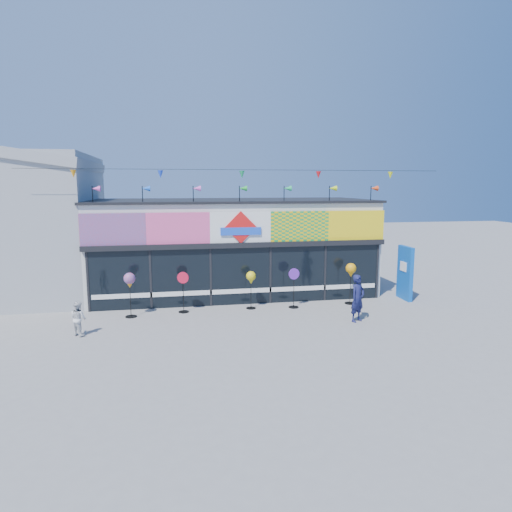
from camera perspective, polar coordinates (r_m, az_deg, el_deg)
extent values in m
plane|color=gray|center=(15.18, 0.10, -9.30)|extent=(80.00, 80.00, 0.00)
cube|color=silver|center=(20.53, -3.02, 1.20)|extent=(12.00, 5.00, 4.00)
cube|color=black|center=(18.17, -1.92, -2.51)|extent=(11.60, 0.12, 2.30)
cube|color=black|center=(17.93, -1.92, 1.38)|extent=(12.00, 0.30, 0.20)
cube|color=white|center=(18.27, -1.90, -4.38)|extent=(11.40, 0.10, 0.18)
cube|color=black|center=(20.36, -3.07, 6.93)|extent=(12.20, 5.20, 0.10)
cube|color=black|center=(18.23, -20.27, -3.03)|extent=(0.08, 0.14, 2.30)
cube|color=black|center=(17.98, -13.02, -2.86)|extent=(0.08, 0.14, 2.30)
cube|color=black|center=(18.02, -5.70, -2.65)|extent=(0.08, 0.14, 2.30)
cube|color=black|center=(18.38, 1.79, -2.38)|extent=(0.08, 0.14, 2.30)
cube|color=black|center=(19.00, 8.58, -2.11)|extent=(0.08, 0.14, 2.30)
cube|color=black|center=(19.87, 14.86, -1.83)|extent=(0.08, 0.14, 2.30)
cube|color=red|center=(17.79, -17.44, 3.19)|extent=(2.40, 0.08, 1.20)
cube|color=#F05090|center=(17.67, -9.68, 3.44)|extent=(2.40, 0.08, 1.20)
cube|color=white|center=(17.87, -1.95, 3.62)|extent=(2.40, 0.08, 1.20)
cube|color=yellow|center=(18.39, 5.48, 3.73)|extent=(2.40, 0.08, 1.20)
cube|color=yellow|center=(19.19, 12.40, 3.78)|extent=(2.40, 0.08, 1.20)
cube|color=red|center=(17.81, -1.92, 3.60)|extent=(1.27, 0.06, 1.27)
cube|color=blue|center=(17.81, -1.90, 3.11)|extent=(1.60, 0.05, 0.30)
cube|color=green|center=(18.09, -14.32, -3.50)|extent=(0.78, 0.03, 0.78)
cube|color=blue|center=(18.00, -9.37, -2.45)|extent=(0.92, 0.03, 0.92)
cube|color=purple|center=(18.03, -4.41, -1.24)|extent=(0.78, 0.03, 0.78)
cube|color=green|center=(18.36, 0.48, -2.73)|extent=(0.92, 0.03, 0.92)
cube|color=#D346A6|center=(18.67, 5.20, -1.75)|extent=(0.78, 0.03, 0.78)
cube|color=blue|center=(19.14, 9.73, -1.24)|extent=(0.92, 0.03, 0.92)
cylinder|color=black|center=(18.05, -19.76, 7.13)|extent=(0.03, 0.03, 0.70)
cone|color=#F551BE|center=(18.02, -19.36, 7.95)|extent=(0.30, 0.22, 0.22)
cylinder|color=black|center=(17.86, -14.00, 7.38)|extent=(0.03, 0.03, 0.70)
cone|color=blue|center=(17.84, -13.58, 8.19)|extent=(0.30, 0.22, 0.22)
cylinder|color=black|center=(17.85, -7.85, 7.55)|extent=(0.03, 0.03, 0.70)
cone|color=#E64CC8|center=(17.85, -7.42, 8.36)|extent=(0.30, 0.22, 0.22)
cylinder|color=black|center=(18.03, -2.08, 7.64)|extent=(0.03, 0.03, 0.70)
cone|color=green|center=(18.05, -1.64, 8.44)|extent=(0.30, 0.22, 0.22)
cylinder|color=black|center=(18.38, 3.53, 7.65)|extent=(0.03, 0.03, 0.70)
cone|color=#1AAB5A|center=(18.41, 3.96, 8.43)|extent=(0.30, 0.22, 0.22)
cylinder|color=black|center=(18.94, 9.16, 7.59)|extent=(0.03, 0.03, 0.70)
cone|color=#BCE813|center=(18.98, 9.58, 8.34)|extent=(0.30, 0.22, 0.22)
cylinder|color=black|center=(19.62, 14.16, 7.48)|extent=(0.03, 0.03, 0.70)
cone|color=red|center=(19.67, 14.56, 8.20)|extent=(0.30, 0.22, 0.22)
cylinder|color=black|center=(17.39, -1.77, 10.73)|extent=(16.00, 0.01, 0.01)
cone|color=orange|center=(17.49, -21.86, 9.51)|extent=(0.20, 0.20, 0.28)
cone|color=blue|center=(17.18, -11.86, 9.97)|extent=(0.20, 0.20, 0.28)
cone|color=#19A355|center=(17.39, -1.77, 10.14)|extent=(0.20, 0.20, 0.28)
cone|color=red|center=(18.09, 7.81, 10.01)|extent=(0.20, 0.20, 0.28)
cone|color=#F1FF15|center=(19.25, 16.44, 9.66)|extent=(0.20, 0.20, 0.28)
cube|color=#0B4EAD|center=(19.96, 18.13, -2.03)|extent=(0.19, 1.12, 2.23)
cube|color=white|center=(19.87, 17.95, -1.25)|extent=(0.06, 0.50, 0.39)
cylinder|color=black|center=(17.27, -15.34, -7.31)|extent=(0.41, 0.41, 0.03)
cylinder|color=black|center=(17.10, -15.44, -5.09)|extent=(0.02, 0.02, 1.34)
sphere|color=orange|center=(16.94, -15.54, -2.72)|extent=(0.41, 0.41, 0.41)
cone|color=orange|center=(17.00, -15.50, -3.57)|extent=(0.21, 0.21, 0.19)
cylinder|color=black|center=(17.49, -9.01, -6.90)|extent=(0.39, 0.39, 0.03)
cylinder|color=black|center=(17.32, -9.07, -4.82)|extent=(0.02, 0.02, 1.28)
cylinder|color=red|center=(17.18, -9.12, -2.69)|extent=(0.43, 0.16, 0.43)
cylinder|color=black|center=(17.78, -0.63, -6.53)|extent=(0.37, 0.37, 0.03)
cylinder|color=black|center=(17.63, -0.63, -4.59)|extent=(0.02, 0.02, 1.21)
sphere|color=yellow|center=(17.49, -0.63, -2.51)|extent=(0.37, 0.37, 0.37)
cone|color=yellow|center=(17.54, -0.63, -3.26)|extent=(0.19, 0.19, 0.17)
cylinder|color=black|center=(17.97, 4.72, -6.38)|extent=(0.40, 0.40, 0.03)
cylinder|color=black|center=(17.81, 4.75, -4.34)|extent=(0.02, 0.02, 1.29)
cylinder|color=purple|center=(17.67, 4.78, -2.24)|extent=(0.44, 0.11, 0.44)
cylinder|color=black|center=(18.87, 11.64, -5.80)|extent=(0.42, 0.42, 0.03)
cylinder|color=black|center=(18.71, 11.71, -3.73)|extent=(0.03, 0.03, 1.36)
sphere|color=orange|center=(18.56, 11.78, -1.52)|extent=(0.42, 0.42, 0.42)
cone|color=orange|center=(18.61, 11.76, -2.32)|extent=(0.21, 0.21, 0.19)
imported|color=#161946|center=(16.33, 12.59, -5.17)|extent=(0.72, 0.64, 1.66)
imported|color=silver|center=(15.61, -21.31, -7.29)|extent=(0.61, 0.59, 1.10)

